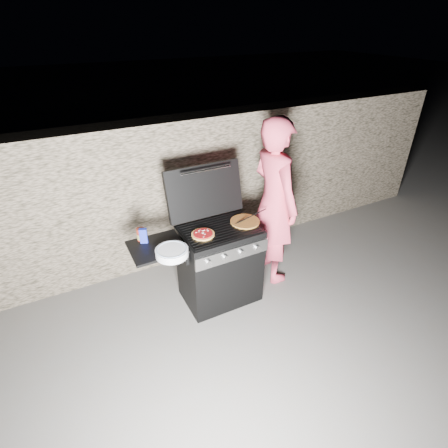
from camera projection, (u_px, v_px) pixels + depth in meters
name	position (u px, v px, depth m)	size (l,w,h in m)	color
ground	(220.00, 296.00, 4.03)	(50.00, 50.00, 0.00)	#5A564F
stone_wall	(182.00, 190.00, 4.37)	(8.00, 0.35, 1.80)	gray
gas_grill	(199.00, 271.00, 3.70)	(1.34, 0.79, 0.91)	black
pizza_topped	(203.00, 234.00, 3.45)	(0.23, 0.23, 0.03)	gold
pizza_plain	(245.00, 221.00, 3.67)	(0.31, 0.31, 0.02)	#C2842D
sauce_jar	(141.00, 234.00, 3.37)	(0.08, 0.08, 0.13)	maroon
blue_carton	(143.00, 236.00, 3.32)	(0.07, 0.04, 0.15)	navy
plate_stack	(172.00, 252.00, 3.16)	(0.30, 0.30, 0.07)	silver
person	(274.00, 203.00, 3.92)	(0.71, 0.47, 1.95)	#E3465F
tongs	(250.00, 217.00, 3.68)	(0.01, 0.01, 0.41)	black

